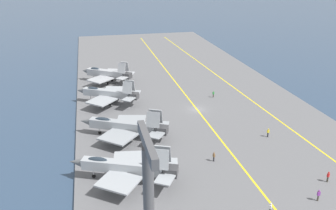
{
  "coord_description": "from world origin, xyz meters",
  "views": [
    {
      "loc": [
        -70.87,
        22.82,
        31.39
      ],
      "look_at": [
        -2.05,
        7.17,
        2.9
      ],
      "focal_mm": 38.0,
      "sensor_mm": 36.0,
      "label": 1
    }
  ],
  "objects": [
    {
      "name": "parked_jet_fourth",
      "position": [
        24.16,
        18.43,
        2.93
      ],
      "size": [
        13.4,
        14.71,
        6.15
      ],
      "color": "#A8AAAF",
      "rests_on": "carrier_deck"
    },
    {
      "name": "crew_purple_vest",
      "position": [
        -35.51,
        -6.67,
        1.38
      ],
      "size": [
        0.26,
        0.38,
        1.78
      ],
      "color": "#4C473D",
      "rests_on": "carrier_deck"
    },
    {
      "name": "deck_stripe_centerline",
      "position": [
        0.0,
        0.0,
        0.4
      ],
      "size": [
        166.42,
        0.36,
        0.01
      ],
      "primitive_type": "cube",
      "color": "yellow",
      "rests_on": "carrier_deck"
    },
    {
      "name": "crew_brown_vest",
      "position": [
        -22.24,
        3.92,
        1.33
      ],
      "size": [
        0.44,
        0.36,
        1.69
      ],
      "color": "#232328",
      "rests_on": "carrier_deck"
    },
    {
      "name": "crew_red_vest",
      "position": [
        -31.75,
        -10.86,
        1.37
      ],
      "size": [
        0.4,
        0.45,
        1.76
      ],
      "color": "#383328",
      "rests_on": "carrier_deck"
    },
    {
      "name": "ground_plane",
      "position": [
        0.0,
        0.0,
        0.0
      ],
      "size": [
        2000.0,
        2000.0,
        0.0
      ],
      "primitive_type": "plane",
      "color": "#2D425B"
    },
    {
      "name": "crew_green_vest",
      "position": [
        6.47,
        -6.2,
        1.32
      ],
      "size": [
        0.3,
        0.41,
        1.68
      ],
      "color": "#383328",
      "rests_on": "carrier_deck"
    },
    {
      "name": "parked_jet_third",
      "position": [
        8.01,
        19.17,
        2.93
      ],
      "size": [
        13.38,
        15.27,
        6.08
      ],
      "color": "#9EA3A8",
      "rests_on": "carrier_deck"
    },
    {
      "name": "deck_stripe_foul_line",
      "position": [
        0.0,
        -14.61,
        0.4
      ],
      "size": [
        166.24,
        8.47,
        0.01
      ],
      "primitive_type": "cube",
      "rotation": [
        0.0,
        0.0,
        0.05
      ],
      "color": "yellow",
      "rests_on": "carrier_deck"
    },
    {
      "name": "crew_yellow_vest",
      "position": [
        -16.06,
        -9.15,
        1.35
      ],
      "size": [
        0.28,
        0.39,
        1.73
      ],
      "color": "#232328",
      "rests_on": "carrier_deck"
    },
    {
      "name": "parked_jet_nearest",
      "position": [
        -24.76,
        18.93,
        2.92
      ],
      "size": [
        12.1,
        16.76,
        6.31
      ],
      "color": "#9EA3A8",
      "rests_on": "carrier_deck"
    },
    {
      "name": "crew_white_vest",
      "position": [
        -36.64,
        1.24,
        1.38
      ],
      "size": [
        0.45,
        0.45,
        1.78
      ],
      "color": "#383328",
      "rests_on": "carrier_deck"
    },
    {
      "name": "carrier_deck",
      "position": [
        0.0,
        0.0,
        0.2
      ],
      "size": [
        184.92,
        53.11,
        0.4
      ],
      "primitive_type": "cube",
      "color": "slate",
      "rests_on": "ground"
    },
    {
      "name": "parked_jet_second",
      "position": [
        -10.11,
        17.35,
        2.76
      ],
      "size": [
        13.21,
        17.12,
        6.06
      ],
      "color": "#93999E",
      "rests_on": "carrier_deck"
    }
  ]
}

